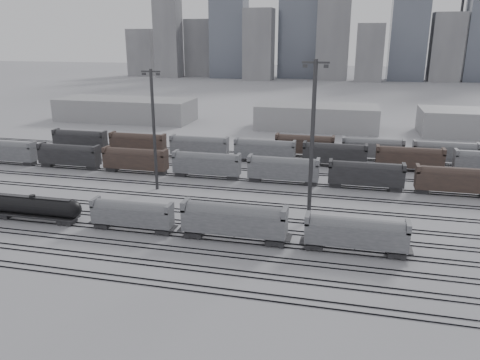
% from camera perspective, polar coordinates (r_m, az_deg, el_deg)
% --- Properties ---
extents(ground, '(900.00, 900.00, 0.00)m').
position_cam_1_polar(ground, '(72.85, -4.83, -7.29)').
color(ground, '#B3B3B8').
rests_on(ground, ground).
extents(tracks, '(220.00, 71.50, 0.16)m').
position_cam_1_polar(tracks, '(88.35, -1.29, -2.69)').
color(tracks, black).
rests_on(tracks, ground).
extents(tank_car_b, '(17.70, 2.95, 4.37)m').
position_cam_1_polar(tank_car_b, '(86.32, -23.85, -2.98)').
color(tank_car_b, black).
rests_on(tank_car_b, ground).
extents(hopper_car_a, '(13.46, 2.67, 4.81)m').
position_cam_1_polar(hopper_car_a, '(76.83, -13.02, -3.96)').
color(hopper_car_a, black).
rests_on(hopper_car_a, ground).
extents(hopper_car_b, '(16.13, 3.20, 5.77)m').
position_cam_1_polar(hopper_car_b, '(70.99, -0.72, -4.77)').
color(hopper_car_b, black).
rests_on(hopper_car_b, ground).
extents(hopper_car_c, '(14.58, 2.90, 5.21)m').
position_cam_1_polar(hopper_car_c, '(69.26, 13.96, -6.20)').
color(hopper_car_c, black).
rests_on(hopper_car_c, ground).
extents(light_mast_b, '(3.85, 0.62, 24.08)m').
position_cam_1_polar(light_mast_b, '(94.30, -10.46, 6.31)').
color(light_mast_b, '#333336').
rests_on(light_mast_b, ground).
extents(light_mast_c, '(4.27, 0.68, 26.71)m').
position_cam_1_polar(light_mast_c, '(76.60, 8.80, 4.97)').
color(light_mast_c, '#333336').
rests_on(light_mast_c, ground).
extents(bg_string_near, '(151.00, 3.00, 5.60)m').
position_cam_1_polar(bg_string_near, '(99.56, 5.29, 1.19)').
color(bg_string_near, gray).
rests_on(bg_string_near, ground).
extents(bg_string_mid, '(151.00, 3.00, 5.60)m').
position_cam_1_polar(bg_string_mid, '(114.17, 11.46, 3.00)').
color(bg_string_mid, black).
rests_on(bg_string_mid, ground).
extents(bg_string_far, '(66.00, 3.00, 5.60)m').
position_cam_1_polar(bg_string_far, '(122.72, 19.81, 3.30)').
color(bg_string_far, '#48362E').
rests_on(bg_string_far, ground).
extents(warehouse_left, '(50.00, 18.00, 8.00)m').
position_cam_1_polar(warehouse_left, '(179.45, -13.75, 8.34)').
color(warehouse_left, '#A1A1A3').
rests_on(warehouse_left, ground).
extents(warehouse_mid, '(40.00, 18.00, 8.00)m').
position_cam_1_polar(warehouse_mid, '(160.35, 9.36, 7.59)').
color(warehouse_mid, '#A1A1A3').
rests_on(warehouse_mid, ground).
extents(warehouse_right, '(35.00, 18.00, 8.00)m').
position_cam_1_polar(warehouse_right, '(164.55, 27.08, 6.19)').
color(warehouse_right, '#A1A1A3').
rests_on(warehouse_right, ground).
extents(skyline, '(316.00, 22.40, 95.00)m').
position_cam_1_polar(skyline, '(342.99, 12.35, 17.59)').
color(skyline, gray).
rests_on(skyline, ground).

